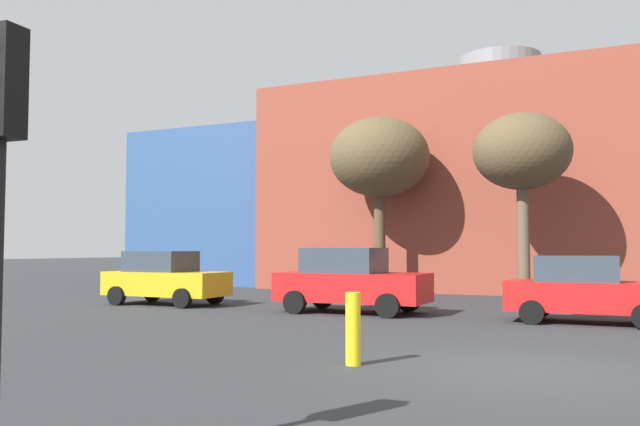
{
  "coord_description": "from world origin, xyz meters",
  "views": [
    {
      "loc": [
        1.38,
        -10.42,
        1.84
      ],
      "look_at": [
        -7.02,
        7.74,
        2.95
      ],
      "focal_mm": 36.61,
      "sensor_mm": 36.0,
      "label": 1
    }
  ],
  "objects_px": {
    "bollard_yellow_0": "(353,329)",
    "bare_tree_2": "(379,159)",
    "bare_tree_0": "(522,153)",
    "parked_car_0": "(165,278)",
    "parked_car_1": "(350,280)",
    "parked_car_2": "(585,289)"
  },
  "relations": [
    {
      "from": "bollard_yellow_0",
      "to": "bare_tree_0",
      "type": "bearing_deg",
      "value": 86.54
    },
    {
      "from": "parked_car_0",
      "to": "parked_car_1",
      "type": "relative_size",
      "value": 0.94
    },
    {
      "from": "parked_car_1",
      "to": "bare_tree_0",
      "type": "bearing_deg",
      "value": 55.3
    },
    {
      "from": "parked_car_0",
      "to": "bare_tree_2",
      "type": "height_order",
      "value": "bare_tree_2"
    },
    {
      "from": "parked_car_2",
      "to": "bare_tree_2",
      "type": "height_order",
      "value": "bare_tree_2"
    },
    {
      "from": "parked_car_0",
      "to": "bare_tree_2",
      "type": "relative_size",
      "value": 0.57
    },
    {
      "from": "parked_car_0",
      "to": "parked_car_2",
      "type": "xyz_separation_m",
      "value": [
        12.96,
        0.0,
        -0.05
      ]
    },
    {
      "from": "parked_car_1",
      "to": "bare_tree_0",
      "type": "distance_m",
      "value": 8.33
    },
    {
      "from": "parked_car_1",
      "to": "bare_tree_2",
      "type": "distance_m",
      "value": 8.57
    },
    {
      "from": "bare_tree_0",
      "to": "parked_car_0",
      "type": "bearing_deg",
      "value": -151.21
    },
    {
      "from": "bare_tree_0",
      "to": "bollard_yellow_0",
      "type": "height_order",
      "value": "bare_tree_0"
    },
    {
      "from": "parked_car_1",
      "to": "bare_tree_0",
      "type": "height_order",
      "value": "bare_tree_0"
    },
    {
      "from": "bare_tree_2",
      "to": "bollard_yellow_0",
      "type": "bearing_deg",
      "value": -72.0
    },
    {
      "from": "bare_tree_2",
      "to": "bollard_yellow_0",
      "type": "xyz_separation_m",
      "value": [
        4.86,
        -14.95,
        -4.9
      ]
    },
    {
      "from": "parked_car_0",
      "to": "bollard_yellow_0",
      "type": "distance_m",
      "value": 12.65
    },
    {
      "from": "bollard_yellow_0",
      "to": "parked_car_1",
      "type": "bearing_deg",
      "value": 112.44
    },
    {
      "from": "bare_tree_2",
      "to": "parked_car_2",
      "type": "bearing_deg",
      "value": -41.8
    },
    {
      "from": "parked_car_2",
      "to": "bollard_yellow_0",
      "type": "distance_m",
      "value": 8.45
    },
    {
      "from": "parked_car_2",
      "to": "bare_tree_0",
      "type": "bearing_deg",
      "value": 110.7
    },
    {
      "from": "bollard_yellow_0",
      "to": "bare_tree_2",
      "type": "bearing_deg",
      "value": 108.0
    },
    {
      "from": "bare_tree_0",
      "to": "bare_tree_2",
      "type": "bearing_deg",
      "value": 168.25
    },
    {
      "from": "parked_car_0",
      "to": "parked_car_1",
      "type": "xyz_separation_m",
      "value": [
        6.65,
        0.0,
        0.05
      ]
    }
  ]
}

